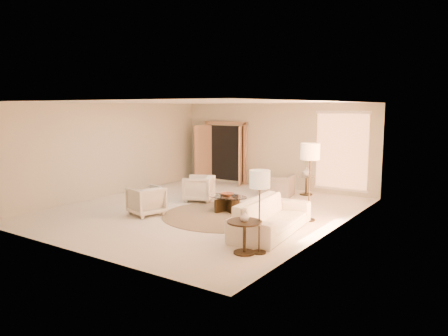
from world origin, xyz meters
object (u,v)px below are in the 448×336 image
Objects in this scene: floor_lamp_near at (310,155)px; floor_lamp_far at (260,183)px; armchair_right at (146,199)px; sofa at (272,216)px; end_table at (244,231)px; side_table at (306,183)px; side_vase at (307,172)px; armchair_left at (199,187)px; end_vase at (245,217)px; accent_chair at (276,182)px; bowl at (227,194)px; coffee_table at (227,202)px.

floor_lamp_near is 2.72m from floor_lamp_far.
floor_lamp_far reaches higher than armchair_right.
armchair_right reaches higher than sofa.
side_table is (-1.26, 5.70, -0.06)m from end_table.
side_vase reaches higher than sofa.
armchair_left is 0.52× the size of floor_lamp_far.
end_table is 0.94m from floor_lamp_far.
end_vase reaches higher than end_table.
armchair_right is 4.23m from accent_chair.
side_table is at bearing 104.95° from floor_lamp_far.
accent_chair reaches higher than armchair_left.
accent_chair is 3.07× the size of bowl.
bowl is (-0.14, -2.46, 0.00)m from accent_chair.
sofa is at bearing -76.14° from side_vase.
floor_lamp_far is 5.76m from side_vase.
coffee_table is 0.19m from bowl.
floor_lamp_far is at bearing 38.07° from end_table.
accent_chair is (1.62, 3.91, 0.04)m from armchair_right.
accent_chair is 0.65× the size of floor_lamp_far.
armchair_left is 3.68m from floor_lamp_near.
armchair_right is at bearing -116.61° from side_table.
accent_chair is at bearing 111.15° from end_table.
floor_lamp_near is at bearing -65.40° from side_vase.
coffee_table is 2.38× the size of side_table.
floor_lamp_far is at bearing 103.14° from accent_chair.
armchair_left is 3.39m from side_vase.
accent_chair is at bearing 111.15° from end_vase.
armchair_left reaches higher than end_vase.
armchair_right is 0.56× the size of coffee_table.
accent_chair is 0.54× the size of floor_lamp_near.
end_table is at bearing -141.93° from floor_lamp_far.
side_table is 5.85m from end_vase.
sofa is 13.70× the size of end_vase.
end_vase is at bearing -50.81° from bowl.
side_vase is (-1.26, 5.70, 0.02)m from end_vase.
floor_lamp_far is at bearing -86.19° from floor_lamp_near.
side_table is (0.68, 0.69, -0.08)m from accent_chair.
floor_lamp_near reaches higher than accent_chair.
floor_lamp_near is at bearing 8.31° from coffee_table.
coffee_table is at bearing 0.00° from bowl.
side_table is at bearing 102.49° from end_table.
floor_lamp_near is 5.65× the size of bowl.
floor_lamp_far reaches higher than side_vase.
floor_lamp_near is (0.03, 2.87, 1.15)m from end_table.
end_vase is 0.67× the size of side_vase.
bowl is (-2.30, 2.39, -0.88)m from floor_lamp_far.
armchair_left reaches higher than bowl.
bowl is (1.36, -0.58, 0.04)m from armchair_left.
floor_lamp_near is 10.17× the size of end_vase.
armchair_left is at bearing 157.04° from bowl.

